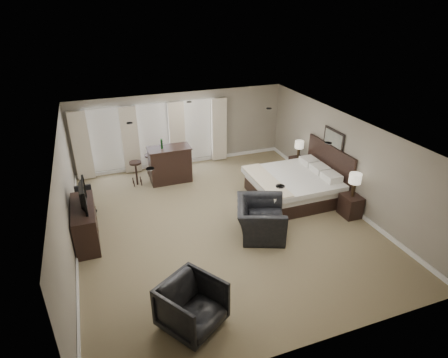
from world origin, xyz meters
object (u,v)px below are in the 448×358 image
object	(u,v)px
nightstand_near	(350,206)
lamp_near	(354,185)
armchair_near	(261,214)
bar_stool_right	(151,165)
lamp_far	(299,150)
tv	(81,204)
bed	(297,174)
desk_chair	(85,198)
armchair_far	(192,304)
nightstand_far	(297,166)
bar_counter	(170,164)
bar_stool_left	(136,173)
dresser	(85,224)

from	to	relation	value
nightstand_near	lamp_near	world-z (taller)	lamp_near
armchair_near	bar_stool_right	distance (m)	4.89
lamp_far	armchair_near	bearing A→B (deg)	-133.84
tv	bar_stool_right	bearing A→B (deg)	-34.08
nightstand_near	bar_stool_right	size ratio (longest dim) A/B	0.83
bed	desk_chair	distance (m)	6.12
armchair_far	desk_chair	size ratio (longest dim) A/B	1.06
armchair_near	armchair_far	distance (m)	3.36
nightstand_far	bar_counter	size ratio (longest dim) A/B	0.42
lamp_near	tv	size ratio (longest dim) A/B	0.64
bar_counter	armchair_near	bearing A→B (deg)	-68.60
lamp_far	bar_stool_left	distance (m)	5.42
armchair_far	armchair_near	bearing A→B (deg)	10.16
bar_counter	bar_stool_left	size ratio (longest dim) A/B	1.70
lamp_near	armchair_far	world-z (taller)	lamp_near
nightstand_near	dresser	bearing A→B (deg)	169.52
armchair_near	tv	bearing A→B (deg)	95.68
bar_counter	bar_stool_left	world-z (taller)	bar_counter
bed	nightstand_far	size ratio (longest dim) A/B	4.16
armchair_far	bed	bearing A→B (deg)	7.71
tv	bar_stool_left	bearing A→B (deg)	-31.28
nightstand_near	lamp_far	distance (m)	2.96
lamp_near	tv	xyz separation A→B (m)	(-6.92, 1.28, 0.09)
lamp_far	nightstand_near	bearing A→B (deg)	-90.00
bar_counter	bar_stool_right	world-z (taller)	bar_counter
bar_stool_left	nightstand_near	bearing A→B (deg)	-36.76
armchair_far	bar_stool_left	world-z (taller)	armchair_far
bar_stool_right	desk_chair	size ratio (longest dim) A/B	0.76
nightstand_far	bar_stool_right	size ratio (longest dim) A/B	0.77
tv	armchair_near	size ratio (longest dim) A/B	0.76
lamp_near	dresser	world-z (taller)	lamp_near
bed	nightstand_near	size ratio (longest dim) A/B	3.89
bar_stool_left	desk_chair	size ratio (longest dim) A/B	0.81
nightstand_near	nightstand_far	size ratio (longest dim) A/B	1.07
nightstand_near	dresser	xyz separation A→B (m)	(-6.92, 1.28, 0.18)
dresser	nightstand_far	bearing A→B (deg)	13.18
nightstand_far	bar_counter	distance (m)	4.32
armchair_far	bar_stool_right	world-z (taller)	armchair_far
lamp_near	dresser	size ratio (longest dim) A/B	0.40
nightstand_far	lamp_near	bearing A→B (deg)	-90.00
bed	bar_counter	bearing A→B (deg)	144.22
lamp_near	tv	world-z (taller)	lamp_near
nightstand_near	bar_stool_left	world-z (taller)	bar_stool_left
nightstand_near	lamp_near	size ratio (longest dim) A/B	0.91
armchair_far	desk_chair	bearing A→B (deg)	76.38
bed	desk_chair	bearing A→B (deg)	168.72
bar_counter	bar_stool_right	size ratio (longest dim) A/B	1.83
lamp_near	bar_stool_right	distance (m)	6.57
nightstand_far	bar_stool_right	bearing A→B (deg)	161.16
bed	armchair_far	world-z (taller)	bed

